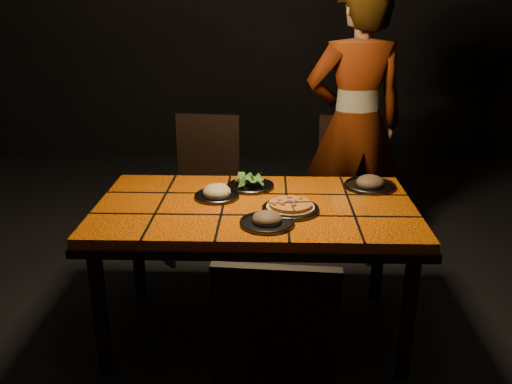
{
  "coord_description": "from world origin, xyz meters",
  "views": [
    {
      "loc": [
        0.08,
        -2.55,
        1.74
      ],
      "look_at": [
        0.0,
        -0.02,
        0.82
      ],
      "focal_mm": 38.0,
      "sensor_mm": 36.0,
      "label": 1
    }
  ],
  "objects_px": {
    "dining_table": "(255,218)",
    "diner": "(355,125)",
    "chair_far_left": "(206,178)",
    "chair_far_right": "(347,176)",
    "chair_near": "(277,352)",
    "plate_pasta": "(217,194)",
    "plate_pizza": "(290,208)"
  },
  "relations": [
    {
      "from": "diner",
      "to": "plate_pasta",
      "type": "bearing_deg",
      "value": 38.69
    },
    {
      "from": "dining_table",
      "to": "diner",
      "type": "relative_size",
      "value": 0.87
    },
    {
      "from": "chair_near",
      "to": "diner",
      "type": "distance_m",
      "value": 2.05
    },
    {
      "from": "chair_far_left",
      "to": "plate_pizza",
      "type": "relative_size",
      "value": 3.46
    },
    {
      "from": "dining_table",
      "to": "plate_pasta",
      "type": "bearing_deg",
      "value": 157.37
    },
    {
      "from": "chair_far_left",
      "to": "diner",
      "type": "bearing_deg",
      "value": 9.34
    },
    {
      "from": "dining_table",
      "to": "plate_pasta",
      "type": "height_order",
      "value": "plate_pasta"
    },
    {
      "from": "chair_near",
      "to": "diner",
      "type": "bearing_deg",
      "value": -101.12
    },
    {
      "from": "chair_far_left",
      "to": "chair_far_right",
      "type": "xyz_separation_m",
      "value": [
        0.99,
        0.11,
        -0.01
      ]
    },
    {
      "from": "dining_table",
      "to": "plate_pizza",
      "type": "height_order",
      "value": "plate_pizza"
    },
    {
      "from": "chair_far_right",
      "to": "chair_far_left",
      "type": "bearing_deg",
      "value": -165.36
    },
    {
      "from": "chair_near",
      "to": "plate_pasta",
      "type": "xyz_separation_m",
      "value": [
        -0.31,
        1.0,
        0.24
      ]
    },
    {
      "from": "dining_table",
      "to": "chair_far_left",
      "type": "xyz_separation_m",
      "value": [
        -0.37,
        0.97,
        -0.11
      ]
    },
    {
      "from": "dining_table",
      "to": "chair_far_right",
      "type": "relative_size",
      "value": 1.69
    },
    {
      "from": "diner",
      "to": "chair_far_left",
      "type": "bearing_deg",
      "value": -6.75
    },
    {
      "from": "chair_far_left",
      "to": "chair_far_right",
      "type": "relative_size",
      "value": 1.02
    },
    {
      "from": "chair_far_left",
      "to": "diner",
      "type": "relative_size",
      "value": 0.53
    },
    {
      "from": "chair_far_right",
      "to": "plate_pizza",
      "type": "relative_size",
      "value": 3.39
    },
    {
      "from": "chair_near",
      "to": "chair_far_right",
      "type": "height_order",
      "value": "chair_far_right"
    },
    {
      "from": "dining_table",
      "to": "chair_far_left",
      "type": "relative_size",
      "value": 1.65
    },
    {
      "from": "chair_far_left",
      "to": "chair_near",
      "type": "bearing_deg",
      "value": -69.19
    },
    {
      "from": "chair_near",
      "to": "chair_far_right",
      "type": "xyz_separation_m",
      "value": [
        0.51,
        2.0,
        0.02
      ]
    },
    {
      "from": "diner",
      "to": "plate_pizza",
      "type": "distance_m",
      "value": 1.22
    },
    {
      "from": "plate_pizza",
      "to": "dining_table",
      "type": "bearing_deg",
      "value": 152.43
    },
    {
      "from": "chair_near",
      "to": "chair_far_left",
      "type": "bearing_deg",
      "value": -71.59
    },
    {
      "from": "chair_far_left",
      "to": "dining_table",
      "type": "bearing_deg",
      "value": -62.42
    },
    {
      "from": "chair_far_right",
      "to": "diner",
      "type": "distance_m",
      "value": 0.38
    },
    {
      "from": "plate_pizza",
      "to": "plate_pasta",
      "type": "bearing_deg",
      "value": 155.03
    },
    {
      "from": "dining_table",
      "to": "diner",
      "type": "xyz_separation_m",
      "value": [
        0.64,
        1.02,
        0.26
      ]
    },
    {
      "from": "chair_near",
      "to": "plate_pasta",
      "type": "bearing_deg",
      "value": -68.7
    },
    {
      "from": "chair_far_right",
      "to": "chair_near",
      "type": "bearing_deg",
      "value": -95.87
    },
    {
      "from": "chair_near",
      "to": "diner",
      "type": "height_order",
      "value": "diner"
    }
  ]
}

